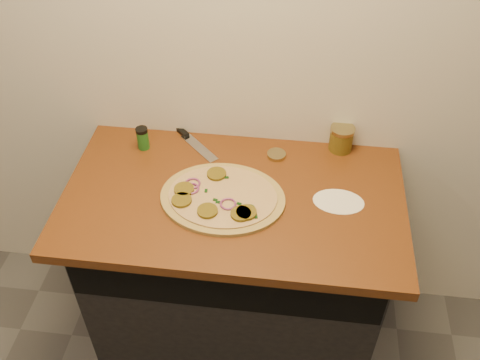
# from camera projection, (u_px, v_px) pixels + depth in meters

# --- Properties ---
(cabinet) EXTENTS (1.10, 0.60, 0.86)m
(cabinet) POSITION_uv_depth(u_px,v_px,m) (235.00, 270.00, 2.22)
(cabinet) COLOR black
(cabinet) RESTS_ON ground
(countertop) EXTENTS (1.20, 0.70, 0.04)m
(countertop) POSITION_uv_depth(u_px,v_px,m) (233.00, 198.00, 1.89)
(countertop) COLOR #632F12
(countertop) RESTS_ON cabinet
(pizza) EXTENTS (0.45, 0.45, 0.03)m
(pizza) POSITION_uv_depth(u_px,v_px,m) (221.00, 197.00, 1.85)
(pizza) COLOR tan
(pizza) RESTS_ON countertop
(chefs_knife) EXTENTS (0.23, 0.23, 0.02)m
(chefs_knife) POSITION_uv_depth(u_px,v_px,m) (189.00, 138.00, 2.10)
(chefs_knife) COLOR #B7BAC1
(chefs_knife) RESTS_ON countertop
(mason_jar_lid) EXTENTS (0.09, 0.09, 0.01)m
(mason_jar_lid) POSITION_uv_depth(u_px,v_px,m) (276.00, 155.00, 2.02)
(mason_jar_lid) COLOR tan
(mason_jar_lid) RESTS_ON countertop
(salsa_jar) EXTENTS (0.09, 0.09, 0.10)m
(salsa_jar) POSITION_uv_depth(u_px,v_px,m) (341.00, 138.00, 2.03)
(salsa_jar) COLOR maroon
(salsa_jar) RESTS_ON countertop
(spice_shaker) EXTENTS (0.05, 0.05, 0.09)m
(spice_shaker) POSITION_uv_depth(u_px,v_px,m) (143.00, 138.00, 2.03)
(spice_shaker) COLOR #216520
(spice_shaker) RESTS_ON countertop
(flour_spill) EXTENTS (0.18, 0.18, 0.00)m
(flour_spill) POSITION_uv_depth(u_px,v_px,m) (338.00, 202.00, 1.85)
(flour_spill) COLOR white
(flour_spill) RESTS_ON countertop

